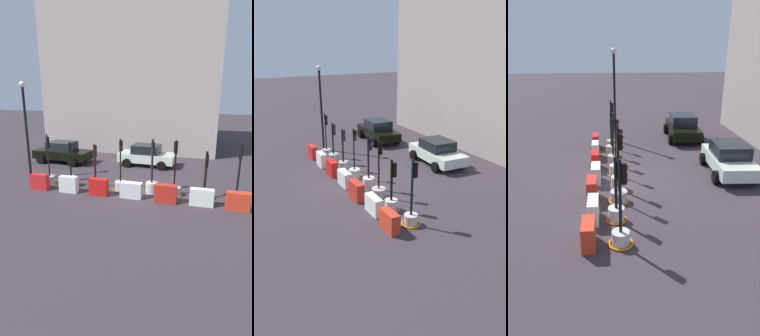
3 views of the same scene
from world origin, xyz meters
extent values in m
plane|color=#3A3036|center=(0.00, 0.00, 0.00)|extent=(120.00, 120.00, 0.00)
cylinder|color=#B0ADAD|center=(-5.22, 0.00, 0.25)|extent=(0.62, 0.62, 0.50)
cylinder|color=black|center=(-5.22, 0.00, 1.75)|extent=(0.08, 0.08, 2.50)
cube|color=black|center=(-5.24, 0.10, 2.50)|extent=(0.18, 0.16, 0.65)
sphere|color=red|center=(-5.26, 0.18, 2.71)|extent=(0.10, 0.10, 0.10)
sphere|color=orange|center=(-5.26, 0.18, 2.50)|extent=(0.10, 0.10, 0.10)
sphere|color=green|center=(-5.26, 0.18, 2.28)|extent=(0.10, 0.10, 0.10)
torus|color=orange|center=(-5.22, 0.00, 0.03)|extent=(0.88, 0.88, 0.06)
cylinder|color=#ADB4AA|center=(-3.79, -0.03, 0.30)|extent=(0.63, 0.63, 0.59)
cylinder|color=black|center=(-3.79, -0.03, 1.60)|extent=(0.10, 0.10, 2.01)
cube|color=black|center=(-3.82, 0.09, 2.17)|extent=(0.18, 0.18, 0.69)
sphere|color=red|center=(-3.84, 0.18, 2.40)|extent=(0.10, 0.10, 0.10)
sphere|color=orange|center=(-3.84, 0.18, 2.17)|extent=(0.10, 0.10, 0.10)
sphere|color=green|center=(-3.84, 0.18, 1.95)|extent=(0.10, 0.10, 0.10)
torus|color=orange|center=(-3.79, -0.03, 0.03)|extent=(0.92, 0.92, 0.05)
cylinder|color=#B0B1AB|center=(-2.31, 0.03, 0.26)|extent=(0.59, 0.59, 0.51)
cylinder|color=black|center=(-2.31, 0.03, 1.53)|extent=(0.11, 0.11, 2.02)
cube|color=black|center=(-2.34, 0.15, 2.14)|extent=(0.20, 0.16, 0.67)
sphere|color=red|center=(-2.36, 0.23, 2.36)|extent=(0.11, 0.11, 0.11)
sphere|color=orange|center=(-2.36, 0.23, 2.14)|extent=(0.11, 0.11, 0.11)
sphere|color=green|center=(-2.36, 0.23, 1.92)|extent=(0.11, 0.11, 0.11)
cylinder|color=beige|center=(-0.84, 0.12, 0.25)|extent=(0.65, 0.65, 0.50)
cylinder|color=black|center=(-0.84, 0.12, 1.70)|extent=(0.08, 0.08, 2.40)
cube|color=black|center=(-0.84, 0.22, 2.50)|extent=(0.17, 0.12, 0.57)
sphere|color=red|center=(-0.84, 0.30, 2.70)|extent=(0.11, 0.11, 0.11)
sphere|color=orange|center=(-0.84, 0.30, 2.50)|extent=(0.11, 0.11, 0.11)
sphere|color=green|center=(-0.84, 0.30, 2.31)|extent=(0.11, 0.11, 0.11)
torus|color=orange|center=(-0.84, 0.12, 0.03)|extent=(0.91, 0.91, 0.05)
cylinder|color=silver|center=(0.90, 0.17, 0.30)|extent=(0.64, 0.64, 0.60)
cylinder|color=black|center=(0.90, 0.17, 1.77)|extent=(0.11, 0.11, 2.35)
cube|color=black|center=(0.90, 0.29, 2.45)|extent=(0.18, 0.13, 0.65)
sphere|color=red|center=(0.91, 0.37, 2.67)|extent=(0.11, 0.11, 0.11)
sphere|color=orange|center=(0.91, 0.37, 2.45)|extent=(0.11, 0.11, 0.11)
sphere|color=green|center=(0.91, 0.37, 2.24)|extent=(0.11, 0.11, 0.11)
cylinder|color=#BAA6B2|center=(2.11, 0.14, 0.23)|extent=(0.71, 0.71, 0.46)
cylinder|color=black|center=(2.11, 0.14, 1.71)|extent=(0.08, 0.08, 2.49)
cube|color=black|center=(2.09, 0.25, 2.56)|extent=(0.19, 0.16, 0.63)
sphere|color=red|center=(2.07, 0.33, 2.77)|extent=(0.11, 0.11, 0.11)
sphere|color=orange|center=(2.07, 0.33, 2.56)|extent=(0.11, 0.11, 0.11)
sphere|color=green|center=(2.07, 0.33, 2.35)|extent=(0.11, 0.11, 0.11)
torus|color=orange|center=(2.11, 0.14, 0.03)|extent=(0.88, 0.88, 0.06)
cylinder|color=silver|center=(3.64, -0.02, 0.26)|extent=(0.61, 0.61, 0.52)
cylinder|color=black|center=(3.64, -0.02, 1.52)|extent=(0.12, 0.12, 1.98)
cube|color=black|center=(3.66, 0.11, 2.00)|extent=(0.17, 0.17, 0.67)
sphere|color=red|center=(3.67, 0.20, 2.22)|extent=(0.10, 0.10, 0.10)
sphere|color=orange|center=(3.67, 0.20, 2.00)|extent=(0.10, 0.10, 0.10)
sphere|color=green|center=(3.67, 0.20, 1.77)|extent=(0.10, 0.10, 0.10)
torus|color=orange|center=(3.64, -0.02, 0.03)|extent=(0.81, 0.81, 0.06)
cylinder|color=silver|center=(5.19, 0.06, 0.24)|extent=(0.59, 0.59, 0.49)
cylinder|color=black|center=(5.19, 0.06, 1.73)|extent=(0.11, 0.11, 2.48)
cube|color=black|center=(5.19, 0.20, 2.50)|extent=(0.15, 0.16, 0.66)
sphere|color=red|center=(5.19, 0.29, 2.72)|extent=(0.10, 0.10, 0.10)
sphere|color=orange|center=(5.19, 0.29, 2.50)|extent=(0.10, 0.10, 0.10)
sphere|color=green|center=(5.19, 0.29, 2.28)|extent=(0.10, 0.10, 0.10)
torus|color=orange|center=(5.19, 0.06, 0.04)|extent=(0.84, 0.84, 0.08)
cube|color=red|center=(-5.26, -0.97, 0.43)|extent=(1.02, 0.38, 0.87)
cube|color=white|center=(-3.49, -0.95, 0.45)|extent=(1.01, 0.39, 0.89)
cube|color=red|center=(-1.75, -0.91, 0.45)|extent=(1.00, 0.40, 0.90)
cube|color=silver|center=(0.01, -0.85, 0.42)|extent=(1.12, 0.42, 0.83)
cube|color=red|center=(1.82, -0.96, 0.46)|extent=(1.08, 0.42, 0.92)
cube|color=white|center=(3.53, -0.87, 0.42)|extent=(1.13, 0.40, 0.84)
cube|color=red|center=(5.16, -0.97, 0.43)|extent=(1.05, 0.43, 0.87)
cube|color=silver|center=(-0.52, 5.78, 0.63)|extent=(4.21, 2.05, 0.62)
cube|color=black|center=(-0.57, 5.79, 1.25)|extent=(2.04, 1.72, 0.62)
cylinder|color=black|center=(-1.84, 4.88, 0.32)|extent=(0.65, 0.31, 0.63)
cylinder|color=black|center=(-1.74, 6.82, 0.32)|extent=(0.65, 0.31, 0.63)
cylinder|color=black|center=(0.71, 4.74, 0.32)|extent=(0.65, 0.31, 0.63)
cylinder|color=black|center=(0.81, 6.69, 0.32)|extent=(0.65, 0.31, 0.63)
cube|color=black|center=(-7.00, 4.93, 0.65)|extent=(4.52, 2.11, 0.62)
cube|color=black|center=(-7.05, 4.93, 1.30)|extent=(2.08, 1.74, 0.67)
cylinder|color=black|center=(-8.43, 4.04, 0.35)|extent=(0.71, 0.32, 0.69)
cylinder|color=black|center=(-8.31, 5.98, 0.35)|extent=(0.71, 0.32, 0.69)
cylinder|color=black|center=(-5.70, 3.87, 0.35)|extent=(0.71, 0.32, 0.69)
cylinder|color=black|center=(-5.58, 5.81, 0.35)|extent=(0.71, 0.32, 0.69)
cylinder|color=black|center=(-6.73, 0.30, 2.78)|extent=(0.15, 0.15, 5.57)
sphere|color=silver|center=(-6.73, 0.30, 5.72)|extent=(0.36, 0.36, 0.36)
camera|label=1|loc=(3.36, -13.57, 5.28)|focal=29.01mm
camera|label=2|loc=(15.67, -7.05, 7.43)|focal=35.75mm
camera|label=3|loc=(13.98, -0.29, 6.14)|focal=34.05mm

